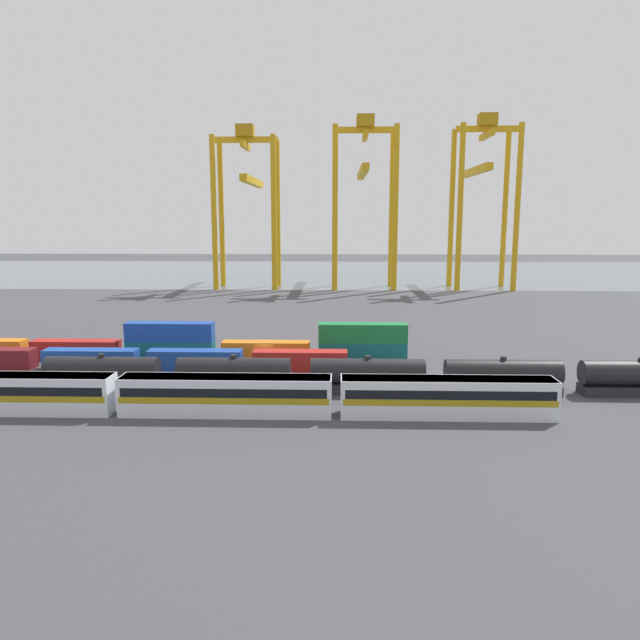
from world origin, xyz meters
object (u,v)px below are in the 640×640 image
(gantry_crane_west, at_px, (248,192))
(passenger_train, at_px, (226,394))
(shipping_container_3, at_px, (300,361))
(freight_tank_row, at_px, (367,375))
(gantry_crane_central, at_px, (364,186))
(gantry_crane_east, at_px, (482,186))
(shipping_container_9, at_px, (363,351))

(gantry_crane_west, bearing_deg, passenger_train, -82.68)
(shipping_container_3, bearing_deg, gantry_crane_west, 102.29)
(freight_tank_row, height_order, gantry_crane_central, gantry_crane_central)
(passenger_train, xyz_separation_m, gantry_crane_east, (51.25, 112.34, 26.25))
(shipping_container_3, xyz_separation_m, gantry_crane_west, (-20.79, 95.46, 25.55))
(passenger_train, xyz_separation_m, shipping_container_9, (14.55, 23.08, -0.84))
(freight_tank_row, bearing_deg, shipping_container_3, 130.67)
(shipping_container_9, relative_size, gantry_crane_east, 0.26)
(passenger_train, height_order, gantry_crane_west, gantry_crane_west)
(passenger_train, bearing_deg, gantry_crane_central, 80.80)
(passenger_train, xyz_separation_m, shipping_container_3, (6.30, 17.44, -0.84))
(freight_tank_row, bearing_deg, gantry_crane_central, 87.87)
(shipping_container_3, bearing_deg, freight_tank_row, -49.33)
(gantry_crane_west, distance_m, gantry_crane_east, 65.76)
(shipping_container_3, relative_size, gantry_crane_east, 0.26)
(passenger_train, distance_m, freight_tank_row, 16.50)
(gantry_crane_west, xyz_separation_m, gantry_crane_east, (65.74, -0.57, 1.54))
(freight_tank_row, distance_m, gantry_crane_central, 108.87)
(gantry_crane_west, bearing_deg, freight_tank_row, -74.58)
(passenger_train, distance_m, gantry_crane_central, 117.93)
(shipping_container_3, bearing_deg, passenger_train, -109.86)
(gantry_crane_central, bearing_deg, gantry_crane_east, -1.95)
(freight_tank_row, xyz_separation_m, gantry_crane_west, (-28.96, 104.96, 24.86))
(freight_tank_row, xyz_separation_m, gantry_crane_east, (36.79, 104.39, 26.41))
(passenger_train, bearing_deg, gantry_crane_west, 97.32)
(passenger_train, bearing_deg, shipping_container_9, 57.78)
(freight_tank_row, relative_size, gantry_crane_central, 1.54)
(gantry_crane_west, bearing_deg, gantry_crane_east, -0.49)
(shipping_container_3, distance_m, shipping_container_9, 9.99)
(passenger_train, relative_size, freight_tank_row, 0.89)
(passenger_train, relative_size, shipping_container_3, 5.36)
(shipping_container_3, distance_m, gantry_crane_west, 100.98)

